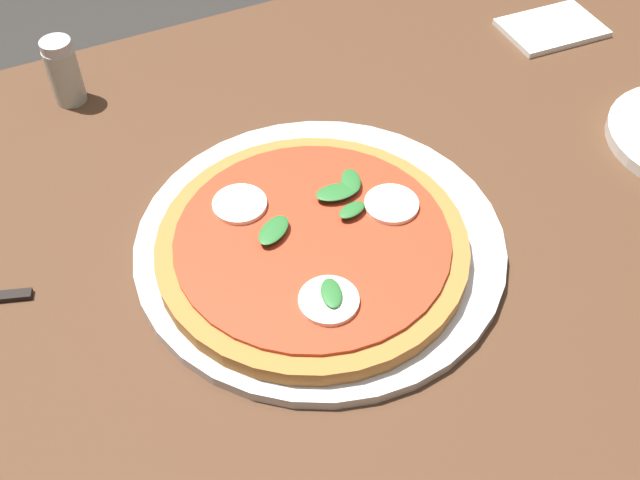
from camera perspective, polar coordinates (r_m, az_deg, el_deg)
The scene contains 5 objects.
dining_table at distance 0.88m, azimuth 2.14°, elevation -2.16°, with size 1.18×0.81×0.72m.
serving_tray at distance 0.75m, azimuth 0.00°, elevation -0.21°, with size 0.37×0.37×0.01m, color silver.
pizza at distance 0.72m, azimuth -0.58°, elevation -0.35°, with size 0.30×0.30×0.03m.
napkin at distance 1.09m, azimuth 17.25°, elevation 15.18°, with size 0.13×0.09×0.01m, color white.
pepper_shaker at distance 0.95m, azimuth -18.96°, elevation 12.04°, with size 0.04×0.04×0.08m.
Camera 1 is at (-0.28, -0.49, 1.28)m, focal length 41.98 mm.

